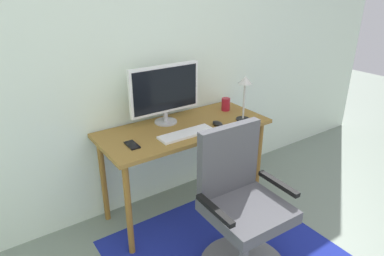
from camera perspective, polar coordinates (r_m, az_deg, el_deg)
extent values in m
cube|color=silver|center=(2.69, -10.17, 12.26)|extent=(6.00, 0.10, 2.60)
cube|color=olive|center=(2.67, -1.28, -0.02)|extent=(1.34, 0.58, 0.03)
cylinder|color=olive|center=(2.43, -10.53, -13.39)|extent=(0.04, 0.04, 0.73)
cylinder|color=olive|center=(3.03, 10.99, -5.43)|extent=(0.04, 0.04, 0.73)
cylinder|color=olive|center=(2.79, -14.55, -8.48)|extent=(0.04, 0.04, 0.73)
cylinder|color=olive|center=(3.33, 5.41, -2.33)|extent=(0.04, 0.04, 0.73)
cylinder|color=#B2B2B7|center=(2.74, -4.39, 1.05)|extent=(0.18, 0.18, 0.01)
cylinder|color=#B2B2B7|center=(2.72, -4.42, 1.95)|extent=(0.04, 0.04, 0.08)
cube|color=white|center=(2.65, -4.58, 6.51)|extent=(0.59, 0.04, 0.37)
cube|color=black|center=(2.63, -4.35, 6.41)|extent=(0.55, 0.00, 0.33)
cube|color=white|center=(2.51, -0.95, -0.95)|extent=(0.43, 0.13, 0.02)
ellipsoid|color=black|center=(2.68, 4.30, 0.76)|extent=(0.06, 0.10, 0.03)
cylinder|color=maroon|center=(2.99, 5.65, 3.96)|extent=(0.07, 0.07, 0.11)
cube|color=black|center=(2.39, -9.98, -2.80)|extent=(0.07, 0.14, 0.01)
cylinder|color=black|center=(2.81, 8.48, 1.45)|extent=(0.11, 0.11, 0.01)
cylinder|color=beige|center=(2.75, 8.67, 4.41)|extent=(0.02, 0.02, 0.29)
cone|color=beige|center=(2.70, 8.89, 7.94)|extent=(0.11, 0.11, 0.06)
cylinder|color=slate|center=(2.35, 8.81, -18.22)|extent=(0.06, 0.06, 0.41)
cube|color=#4C4C51|center=(2.20, 9.21, -13.48)|extent=(0.48, 0.48, 0.08)
cube|color=#4C4C51|center=(2.18, 6.13, -5.16)|extent=(0.45, 0.07, 0.46)
cube|color=black|center=(2.00, 3.81, -13.48)|extent=(0.05, 0.33, 0.03)
cube|color=black|center=(2.29, 14.21, -8.96)|extent=(0.05, 0.33, 0.03)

